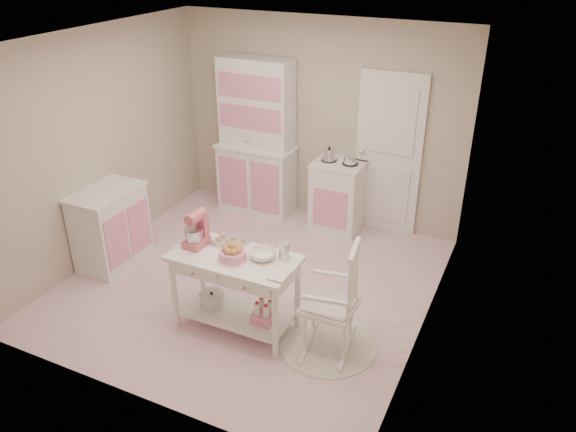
# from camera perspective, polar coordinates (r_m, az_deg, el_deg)

# --- Properties ---
(room_shell) EXTENTS (3.84, 3.84, 2.62)m
(room_shell) POSITION_cam_1_polar(r_m,az_deg,el_deg) (5.53, -4.37, 7.61)
(room_shell) COLOR pink
(room_shell) RESTS_ON ground
(door) EXTENTS (0.82, 0.05, 2.04)m
(door) POSITION_cam_1_polar(r_m,az_deg,el_deg) (7.05, 10.19, 6.19)
(door) COLOR white
(door) RESTS_ON ground
(hutch) EXTENTS (1.06, 0.50, 2.08)m
(hutch) POSITION_cam_1_polar(r_m,az_deg,el_deg) (7.47, -3.30, 7.93)
(hutch) COLOR white
(hutch) RESTS_ON ground
(stove) EXTENTS (0.62, 0.57, 0.92)m
(stove) POSITION_cam_1_polar(r_m,az_deg,el_deg) (7.18, 5.10, 2.07)
(stove) COLOR white
(stove) RESTS_ON ground
(base_cabinet) EXTENTS (0.54, 0.84, 0.92)m
(base_cabinet) POSITION_cam_1_polar(r_m,az_deg,el_deg) (6.70, -17.56, -1.13)
(base_cabinet) COLOR white
(base_cabinet) RESTS_ON ground
(lace_rug) EXTENTS (0.92, 0.92, 0.01)m
(lace_rug) POSITION_cam_1_polar(r_m,az_deg,el_deg) (5.42, 4.03, -12.91)
(lace_rug) COLOR white
(lace_rug) RESTS_ON ground
(rocking_chair) EXTENTS (0.59, 0.79, 1.10)m
(rocking_chair) POSITION_cam_1_polar(r_m,az_deg,el_deg) (5.09, 4.23, -8.21)
(rocking_chair) COLOR white
(rocking_chair) RESTS_ON ground
(work_table) EXTENTS (1.20, 0.60, 0.80)m
(work_table) POSITION_cam_1_polar(r_m,az_deg,el_deg) (5.43, -5.33, -7.71)
(work_table) COLOR white
(work_table) RESTS_ON ground
(stand_mixer) EXTENTS (0.22, 0.29, 0.34)m
(stand_mixer) POSITION_cam_1_polar(r_m,az_deg,el_deg) (5.34, -9.39, -1.40)
(stand_mixer) COLOR #CC5669
(stand_mixer) RESTS_ON work_table
(cookie_tray) EXTENTS (0.34, 0.24, 0.02)m
(cookie_tray) POSITION_cam_1_polar(r_m,az_deg,el_deg) (5.40, -5.94, -2.77)
(cookie_tray) COLOR silver
(cookie_tray) RESTS_ON work_table
(bread_basket) EXTENTS (0.25, 0.25, 0.09)m
(bread_basket) POSITION_cam_1_polar(r_m,az_deg,el_deg) (5.14, -5.63, -3.97)
(bread_basket) COLOR pink
(bread_basket) RESTS_ON work_table
(mixing_bowl) EXTENTS (0.25, 0.25, 0.08)m
(mixing_bowl) POSITION_cam_1_polar(r_m,az_deg,el_deg) (5.14, -2.58, -3.95)
(mixing_bowl) COLOR white
(mixing_bowl) RESTS_ON work_table
(metal_pitcher) EXTENTS (0.10, 0.10, 0.17)m
(metal_pitcher) POSITION_cam_1_polar(r_m,az_deg,el_deg) (5.10, -0.38, -3.54)
(metal_pitcher) COLOR silver
(metal_pitcher) RESTS_ON work_table
(recipe_book) EXTENTS (0.15, 0.21, 0.02)m
(recipe_book) POSITION_cam_1_polar(r_m,az_deg,el_deg) (4.93, -1.68, -5.82)
(recipe_book) COLOR white
(recipe_book) RESTS_ON work_table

